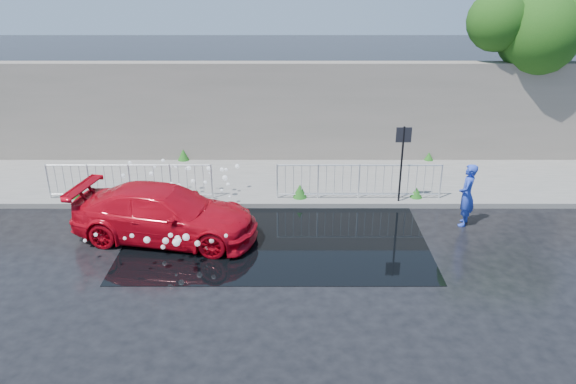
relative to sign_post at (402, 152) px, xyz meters
name	(u,v)px	position (x,y,z in m)	size (l,w,h in m)	color
ground	(255,255)	(-4.20, -3.10, -1.72)	(90.00, 90.00, 0.00)	black
pavement	(263,181)	(-4.20, 1.90, -1.65)	(30.00, 4.00, 0.15)	#60605C
curb	(261,205)	(-4.20, -0.10, -1.64)	(30.00, 0.25, 0.16)	#60605C
retaining_wall	(265,111)	(-4.20, 4.10, 0.18)	(30.00, 0.60, 3.50)	#696259
puddle	(276,237)	(-3.70, -2.10, -1.72)	(8.00, 5.00, 0.01)	black
sign_post	(402,152)	(0.00, 0.00, 0.00)	(0.45, 0.06, 2.50)	black
tree	(538,29)	(5.25, 4.31, 3.04)	(5.01, 2.89, 6.17)	#332114
railing_left	(130,180)	(-8.20, 0.25, -0.99)	(5.05, 0.05, 1.10)	silver
railing_right	(359,180)	(-1.20, 0.25, -0.99)	(5.05, 0.05, 1.10)	silver
weeds	(255,178)	(-4.45, 1.45, -1.39)	(12.17, 3.93, 0.43)	#144E16
water_spray	(177,203)	(-6.48, -1.33, -1.05)	(3.66, 5.38, 0.97)	white
red_car	(165,214)	(-6.63, -2.14, -1.01)	(2.00, 4.93, 1.43)	#B50716
person	(467,195)	(1.61, -1.30, -0.82)	(0.66, 0.43, 1.80)	blue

